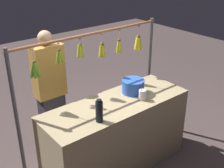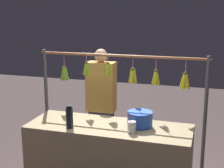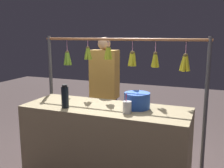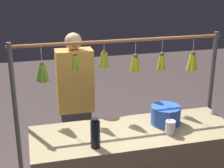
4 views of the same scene
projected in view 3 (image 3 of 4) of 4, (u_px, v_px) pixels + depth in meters
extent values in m
cube|color=tan|center=(106.00, 146.00, 2.95)|extent=(1.82, 0.65, 0.91)
cylinder|color=#4C4C51|center=(205.00, 112.00, 2.94)|extent=(0.04, 0.04, 1.67)
cylinder|color=#4C4C51|center=(52.00, 96.00, 3.68)|extent=(0.04, 0.04, 1.67)
cylinder|color=#9E6038|center=(120.00, 39.00, 3.16)|extent=(2.09, 0.03, 0.03)
torus|color=black|center=(186.00, 41.00, 2.89)|extent=(0.04, 0.02, 0.04)
cylinder|color=pink|center=(186.00, 49.00, 2.90)|extent=(0.01, 0.01, 0.15)
sphere|color=brown|center=(186.00, 56.00, 2.92)|extent=(0.05, 0.05, 0.05)
cylinder|color=gold|center=(183.00, 63.00, 2.94)|extent=(0.08, 0.05, 0.18)
cylinder|color=gold|center=(184.00, 64.00, 2.91)|extent=(0.06, 0.08, 0.18)
cylinder|color=gold|center=(187.00, 64.00, 2.91)|extent=(0.07, 0.06, 0.18)
cylinder|color=gold|center=(187.00, 63.00, 2.94)|extent=(0.07, 0.06, 0.18)
cylinder|color=gold|center=(185.00, 63.00, 2.96)|extent=(0.05, 0.07, 0.18)
torus|color=black|center=(156.00, 41.00, 3.01)|extent=(0.04, 0.01, 0.04)
cylinder|color=pink|center=(156.00, 47.00, 3.02)|extent=(0.01, 0.01, 0.14)
sphere|color=brown|center=(155.00, 53.00, 3.03)|extent=(0.05, 0.05, 0.05)
cylinder|color=gold|center=(154.00, 60.00, 3.06)|extent=(0.07, 0.04, 0.16)
cylinder|color=gold|center=(155.00, 61.00, 3.03)|extent=(0.04, 0.07, 0.17)
cylinder|color=gold|center=(157.00, 61.00, 3.04)|extent=(0.07, 0.04, 0.16)
cylinder|color=gold|center=(156.00, 60.00, 3.06)|extent=(0.04, 0.07, 0.17)
torus|color=black|center=(133.00, 41.00, 3.11)|extent=(0.04, 0.01, 0.04)
cylinder|color=pink|center=(132.00, 47.00, 3.12)|extent=(0.01, 0.01, 0.14)
sphere|color=brown|center=(132.00, 53.00, 3.13)|extent=(0.05, 0.05, 0.05)
cylinder|color=gold|center=(131.00, 60.00, 3.15)|extent=(0.07, 0.04, 0.16)
cylinder|color=gold|center=(132.00, 60.00, 3.13)|extent=(0.05, 0.08, 0.16)
cylinder|color=gold|center=(134.00, 60.00, 3.14)|extent=(0.06, 0.04, 0.16)
cylinder|color=gold|center=(133.00, 59.00, 3.17)|extent=(0.04, 0.06, 0.16)
torus|color=black|center=(108.00, 41.00, 3.22)|extent=(0.04, 0.01, 0.04)
cylinder|color=pink|center=(108.00, 44.00, 3.23)|extent=(0.01, 0.01, 0.08)
sphere|color=brown|center=(108.00, 48.00, 3.24)|extent=(0.04, 0.04, 0.04)
cylinder|color=#A4B426|center=(106.00, 54.00, 3.26)|extent=(0.06, 0.03, 0.15)
cylinder|color=#A4B426|center=(107.00, 54.00, 3.24)|extent=(0.05, 0.06, 0.15)
cylinder|color=#A4B426|center=(108.00, 54.00, 3.23)|extent=(0.04, 0.05, 0.15)
cylinder|color=#A4B426|center=(110.00, 54.00, 3.24)|extent=(0.06, 0.04, 0.15)
cylinder|color=#A4B426|center=(110.00, 54.00, 3.27)|extent=(0.04, 0.06, 0.15)
cylinder|color=#A4B426|center=(108.00, 54.00, 3.27)|extent=(0.04, 0.05, 0.15)
torus|color=black|center=(88.00, 40.00, 3.32)|extent=(0.04, 0.02, 0.04)
cylinder|color=pink|center=(88.00, 44.00, 3.33)|extent=(0.01, 0.01, 0.09)
sphere|color=brown|center=(88.00, 48.00, 3.34)|extent=(0.04, 0.04, 0.04)
cylinder|color=#8BAC29|center=(86.00, 54.00, 3.36)|extent=(0.07, 0.03, 0.15)
cylinder|color=#8BAC29|center=(87.00, 54.00, 3.34)|extent=(0.05, 0.07, 0.16)
cylinder|color=#8BAC29|center=(89.00, 54.00, 3.34)|extent=(0.06, 0.05, 0.16)
cylinder|color=#8BAC29|center=(90.00, 54.00, 3.36)|extent=(0.06, 0.05, 0.16)
cylinder|color=#8BAC29|center=(88.00, 54.00, 3.37)|extent=(0.04, 0.07, 0.15)
torus|color=black|center=(67.00, 40.00, 3.43)|extent=(0.04, 0.01, 0.04)
cylinder|color=pink|center=(67.00, 47.00, 3.45)|extent=(0.01, 0.01, 0.16)
sphere|color=brown|center=(67.00, 53.00, 3.46)|extent=(0.05, 0.05, 0.05)
cylinder|color=#71A32C|center=(66.00, 59.00, 3.49)|extent=(0.08, 0.04, 0.17)
cylinder|color=#71A32C|center=(66.00, 59.00, 3.46)|extent=(0.05, 0.06, 0.17)
cylinder|color=#71A32C|center=(68.00, 59.00, 3.45)|extent=(0.06, 0.07, 0.17)
cylinder|color=#71A32C|center=(69.00, 59.00, 3.47)|extent=(0.07, 0.04, 0.17)
cylinder|color=#71A32C|center=(69.00, 59.00, 3.49)|extent=(0.06, 0.06, 0.17)
cylinder|color=#71A32C|center=(68.00, 59.00, 3.50)|extent=(0.04, 0.06, 0.17)
cylinder|color=black|center=(65.00, 97.00, 2.81)|extent=(0.08, 0.08, 0.23)
cylinder|color=black|center=(65.00, 86.00, 2.79)|extent=(0.05, 0.05, 0.02)
cylinder|color=blue|center=(137.00, 101.00, 2.80)|extent=(0.27, 0.27, 0.17)
cylinder|color=silver|center=(127.00, 107.00, 2.63)|extent=(0.09, 0.09, 0.12)
cylinder|color=red|center=(126.00, 103.00, 2.63)|extent=(0.01, 0.02, 0.20)
cube|color=#2D2D38|center=(105.00, 123.00, 3.91)|extent=(0.31, 0.21, 0.78)
cube|color=#BF8C3F|center=(104.00, 74.00, 3.78)|extent=(0.39, 0.21, 0.69)
sphere|color=tan|center=(104.00, 44.00, 3.69)|extent=(0.18, 0.18, 0.18)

